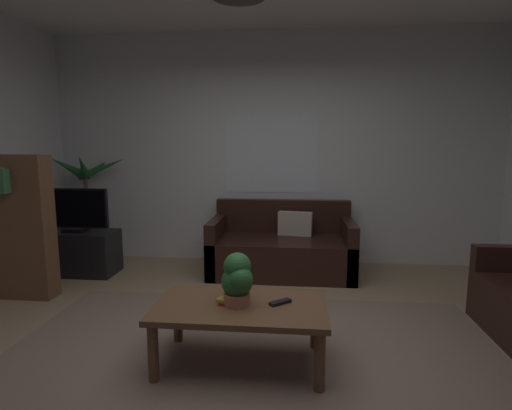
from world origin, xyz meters
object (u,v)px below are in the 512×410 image
(coffee_table, at_px, (240,313))
(couch_under_window, at_px, (282,250))
(potted_plant_on_table, at_px, (238,279))
(tv, at_px, (74,210))
(tv_stand, at_px, (78,252))
(potted_palm_corner, at_px, (87,211))
(book_on_table_1, at_px, (228,300))
(bookshelf_corner, at_px, (15,225))
(book_on_table_0, at_px, (229,302))
(remote_on_table_0, at_px, (280,302))

(coffee_table, bearing_deg, couch_under_window, 84.08)
(couch_under_window, relative_size, potted_plant_on_table, 4.66)
(tv, bearing_deg, tv_stand, 90.00)
(couch_under_window, relative_size, potted_palm_corner, 1.17)
(couch_under_window, bearing_deg, potted_palm_corner, 173.94)
(book_on_table_1, bearing_deg, potted_plant_on_table, 13.92)
(potted_plant_on_table, bearing_deg, bookshelf_corner, 156.51)
(book_on_table_0, distance_m, remote_on_table_0, 0.35)
(tv, bearing_deg, couch_under_window, 6.88)
(remote_on_table_0, distance_m, tv_stand, 2.99)
(book_on_table_1, height_order, tv_stand, tv_stand)
(potted_palm_corner, bearing_deg, tv_stand, -74.90)
(remote_on_table_0, relative_size, potted_plant_on_table, 0.45)
(couch_under_window, distance_m, tv_stand, 2.38)
(tv_stand, height_order, tv, tv)
(book_on_table_0, bearing_deg, coffee_table, 0.87)
(tv, bearing_deg, potted_palm_corner, 104.53)
(potted_plant_on_table, distance_m, bookshelf_corner, 2.54)
(potted_palm_corner, bearing_deg, book_on_table_1, -46.14)
(tv_stand, bearing_deg, coffee_table, -39.24)
(couch_under_window, distance_m, potted_plant_on_table, 2.06)
(book_on_table_1, relative_size, remote_on_table_0, 0.86)
(book_on_table_1, distance_m, tv, 2.73)
(potted_plant_on_table, bearing_deg, book_on_table_0, -176.20)
(potted_palm_corner, xyz_separation_m, bookshelf_corner, (-0.04, -1.28, 0.07))
(coffee_table, relative_size, tv_stand, 1.29)
(potted_palm_corner, bearing_deg, bookshelf_corner, -91.87)
(tv_stand, bearing_deg, potted_plant_on_table, -39.42)
(book_on_table_1, relative_size, potted_palm_corner, 0.10)
(tv_stand, relative_size, tv, 1.12)
(book_on_table_0, distance_m, potted_palm_corner, 3.20)
(book_on_table_0, relative_size, remote_on_table_0, 0.80)
(coffee_table, xyz_separation_m, bookshelf_corner, (-2.34, 1.01, 0.36))
(remote_on_table_0, bearing_deg, book_on_table_1, -121.99)
(potted_plant_on_table, height_order, tv, tv)
(remote_on_table_0, bearing_deg, potted_plant_on_table, -123.56)
(coffee_table, bearing_deg, remote_on_table_0, 6.81)
(book_on_table_0, height_order, remote_on_table_0, remote_on_table_0)
(book_on_table_1, bearing_deg, couch_under_window, 81.80)
(couch_under_window, bearing_deg, tv_stand, -173.64)
(potted_plant_on_table, xyz_separation_m, bookshelf_corner, (-2.33, 1.01, 0.12))
(coffee_table, distance_m, tv, 2.80)
(coffee_table, distance_m, remote_on_table_0, 0.28)
(tv, xyz_separation_m, potted_palm_corner, (-0.14, 0.55, -0.10))
(couch_under_window, height_order, potted_plant_on_table, couch_under_window)
(book_on_table_0, distance_m, tv_stand, 2.73)
(potted_plant_on_table, height_order, tv_stand, potted_plant_on_table)
(book_on_table_0, relative_size, bookshelf_corner, 0.09)
(couch_under_window, bearing_deg, book_on_table_0, -98.08)
(book_on_table_1, xyz_separation_m, bookshelf_corner, (-2.26, 1.03, 0.26))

